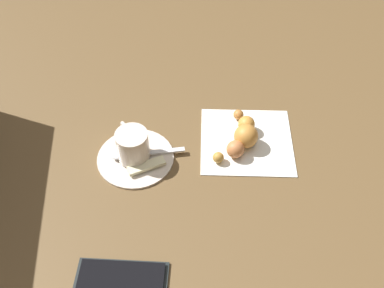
% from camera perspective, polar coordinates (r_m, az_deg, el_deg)
% --- Properties ---
extents(ground_plane, '(1.80, 1.80, 0.00)m').
position_cam_1_polar(ground_plane, '(0.80, -0.22, -1.28)').
color(ground_plane, brown).
extents(saucer, '(0.14, 0.14, 0.01)m').
position_cam_1_polar(saucer, '(0.80, -7.31, -1.70)').
color(saucer, beige).
rests_on(saucer, ground).
extents(espresso_cup, '(0.06, 0.08, 0.06)m').
position_cam_1_polar(espresso_cup, '(0.77, -7.73, -0.10)').
color(espresso_cup, beige).
rests_on(espresso_cup, saucer).
extents(teaspoon, '(0.13, 0.02, 0.01)m').
position_cam_1_polar(teaspoon, '(0.79, -7.28, -1.27)').
color(teaspoon, silver).
rests_on(teaspoon, saucer).
extents(sugar_packet, '(0.07, 0.03, 0.01)m').
position_cam_1_polar(sugar_packet, '(0.77, -5.91, -2.81)').
color(sugar_packet, beige).
rests_on(sugar_packet, saucer).
extents(napkin, '(0.20, 0.20, 0.00)m').
position_cam_1_polar(napkin, '(0.83, 7.06, 0.41)').
color(napkin, white).
rests_on(napkin, ground).
extents(croissant, '(0.10, 0.12, 0.04)m').
position_cam_1_polar(croissant, '(0.81, 6.52, 1.06)').
color(croissant, '#B78539').
rests_on(croissant, napkin).
extents(cell_phone, '(0.15, 0.10, 0.01)m').
position_cam_1_polar(cell_phone, '(0.68, -9.20, -17.20)').
color(cell_phone, black).
rests_on(cell_phone, ground).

